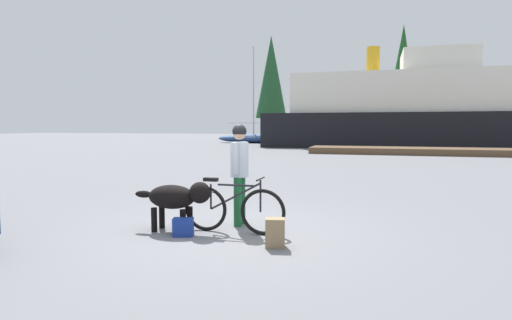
{
  "coord_description": "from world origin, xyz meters",
  "views": [
    {
      "loc": [
        2.4,
        -6.4,
        1.77
      ],
      "look_at": [
        0.16,
        1.25,
        1.11
      ],
      "focal_mm": 28.92,
      "sensor_mm": 36.0,
      "label": 1
    }
  ],
  "objects_px": {
    "dog": "(177,198)",
    "ferry_boat": "(407,112)",
    "person_cyclist": "(240,164)",
    "backpack": "(275,233)",
    "bicycle": "(233,209)",
    "handbag_pannier": "(183,227)",
    "sailboat_moored": "(254,138)"
  },
  "relations": [
    {
      "from": "backpack",
      "to": "bicycle",
      "type": "bearing_deg",
      "value": 145.46
    },
    {
      "from": "bicycle",
      "to": "backpack",
      "type": "distance_m",
      "value": 1.07
    },
    {
      "from": "person_cyclist",
      "to": "bicycle",
      "type": "bearing_deg",
      "value": -83.12
    },
    {
      "from": "bicycle",
      "to": "sailboat_moored",
      "type": "distance_m",
      "value": 35.95
    },
    {
      "from": "bicycle",
      "to": "backpack",
      "type": "height_order",
      "value": "bicycle"
    },
    {
      "from": "handbag_pannier",
      "to": "sailboat_moored",
      "type": "height_order",
      "value": "sailboat_moored"
    },
    {
      "from": "handbag_pannier",
      "to": "ferry_boat",
      "type": "distance_m",
      "value": 31.37
    },
    {
      "from": "person_cyclist",
      "to": "backpack",
      "type": "xyz_separation_m",
      "value": [
        0.93,
        -1.14,
        -0.89
      ]
    },
    {
      "from": "ferry_boat",
      "to": "person_cyclist",
      "type": "bearing_deg",
      "value": -99.02
    },
    {
      "from": "sailboat_moored",
      "to": "bicycle",
      "type": "bearing_deg",
      "value": -73.89
    },
    {
      "from": "dog",
      "to": "ferry_boat",
      "type": "distance_m",
      "value": 31.12
    },
    {
      "from": "bicycle",
      "to": "person_cyclist",
      "type": "distance_m",
      "value": 0.89
    },
    {
      "from": "sailboat_moored",
      "to": "dog",
      "type": "bearing_deg",
      "value": -75.4
    },
    {
      "from": "dog",
      "to": "sailboat_moored",
      "type": "xyz_separation_m",
      "value": [
        -9.04,
        34.71,
        -0.06
      ]
    },
    {
      "from": "person_cyclist",
      "to": "ferry_boat",
      "type": "bearing_deg",
      "value": 80.98
    },
    {
      "from": "person_cyclist",
      "to": "handbag_pannier",
      "type": "distance_m",
      "value": 1.5
    },
    {
      "from": "dog",
      "to": "person_cyclist",
      "type": "bearing_deg",
      "value": 39.3
    },
    {
      "from": "bicycle",
      "to": "person_cyclist",
      "type": "bearing_deg",
      "value": 96.88
    },
    {
      "from": "handbag_pannier",
      "to": "backpack",
      "type": "bearing_deg",
      "value": -6.09
    },
    {
      "from": "bicycle",
      "to": "handbag_pannier",
      "type": "xyz_separation_m",
      "value": [
        -0.7,
        -0.43,
        -0.26
      ]
    },
    {
      "from": "bicycle",
      "to": "sailboat_moored",
      "type": "xyz_separation_m",
      "value": [
        -9.98,
        34.54,
        0.11
      ]
    },
    {
      "from": "bicycle",
      "to": "handbag_pannier",
      "type": "relative_size",
      "value": 5.5
    },
    {
      "from": "bicycle",
      "to": "sailboat_moored",
      "type": "relative_size",
      "value": 0.18
    },
    {
      "from": "handbag_pannier",
      "to": "sailboat_moored",
      "type": "distance_m",
      "value": 36.18
    },
    {
      "from": "bicycle",
      "to": "backpack",
      "type": "bearing_deg",
      "value": -34.54
    },
    {
      "from": "handbag_pannier",
      "to": "ferry_boat",
      "type": "xyz_separation_m",
      "value": [
        5.36,
        30.79,
        2.77
      ]
    },
    {
      "from": "bicycle",
      "to": "ferry_boat",
      "type": "height_order",
      "value": "ferry_boat"
    },
    {
      "from": "dog",
      "to": "sailboat_moored",
      "type": "bearing_deg",
      "value": 104.6
    },
    {
      "from": "bicycle",
      "to": "ferry_boat",
      "type": "distance_m",
      "value": 30.82
    },
    {
      "from": "bicycle",
      "to": "dog",
      "type": "xyz_separation_m",
      "value": [
        -0.94,
        -0.17,
        0.17
      ]
    },
    {
      "from": "bicycle",
      "to": "handbag_pannier",
      "type": "height_order",
      "value": "bicycle"
    },
    {
      "from": "backpack",
      "to": "ferry_boat",
      "type": "xyz_separation_m",
      "value": [
        3.8,
        30.95,
        2.71
      ]
    }
  ]
}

